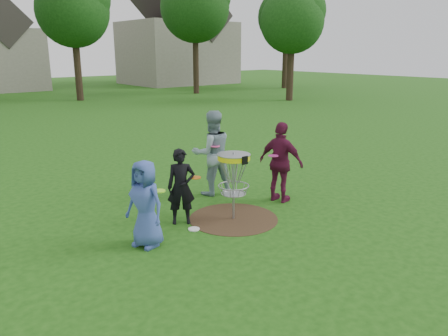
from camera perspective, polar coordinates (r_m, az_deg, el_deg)
ground at (r=8.89m, az=1.24°, el=-6.62°), size 100.00×100.00×0.00m
dirt_patch at (r=8.89m, az=1.24°, el=-6.60°), size 1.80×1.80×0.01m
player_blue at (r=7.58m, az=-10.25°, el=-4.63°), size 0.70×0.86×1.53m
player_black at (r=8.48m, az=-5.62°, el=-2.45°), size 0.65×0.58×1.49m
player_grey at (r=10.13m, az=-1.58°, el=1.97°), size 1.14×1.01×1.98m
player_maroon at (r=9.71m, az=7.45°, el=0.72°), size 0.69×1.13×1.80m
disc_on_grass at (r=8.39m, az=-3.95°, el=-7.96°), size 0.22×0.22×0.02m
disc_golf_basket at (r=8.57m, az=1.28°, el=-0.28°), size 0.66×0.67×1.38m
held_discs at (r=8.80m, az=-1.33°, el=0.29°), size 3.14×1.49×0.32m
house_row at (r=40.63m, az=-25.83°, el=14.89°), size 44.50×10.65×11.62m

